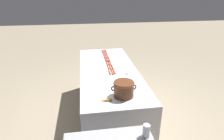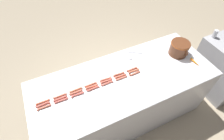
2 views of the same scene
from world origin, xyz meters
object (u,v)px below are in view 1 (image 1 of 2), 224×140
(hot_dog_6, at_px, (115,72))
(hot_dog_15, at_px, (104,54))
(bean_pot, at_px, (124,88))
(hot_dog_1, at_px, (107,54))
(hot_dog_18, at_px, (107,64))
(serving_spoon, at_px, (129,74))
(hot_dog_3, at_px, (109,60))
(hot_dog_11, at_px, (109,64))
(hot_dog_0, at_px, (106,51))
(hot_dog_17, at_px, (106,60))
(carrot, at_px, (104,100))
(hot_dog_10, at_px, (108,60))
(hot_dog_19, at_px, (109,68))
(hot_dog_7, at_px, (104,51))
(hot_dog_4, at_px, (111,64))
(hot_dog_13, at_px, (112,72))
(hot_dog_16, at_px, (105,57))
(hot_dog_5, at_px, (113,68))
(hot_dog_8, at_px, (105,54))
(soda_can, at_px, (146,131))
(hot_dog_9, at_px, (106,57))
(hot_dog_2, at_px, (108,57))
(hot_dog_20, at_px, (110,72))
(hot_dog_14, at_px, (103,51))
(hot_dog_12, at_px, (111,68))

(hot_dog_6, distance_m, hot_dog_15, 0.94)
(bean_pot, bearing_deg, hot_dog_1, -90.04)
(hot_dog_18, relative_size, serving_spoon, 0.65)
(hot_dog_18, bearing_deg, hot_dog_3, -109.47)
(hot_dog_11, xyz_separation_m, bean_pot, (-0.03, 1.10, 0.10))
(hot_dog_11, bearing_deg, hot_dog_0, -92.64)
(hot_dog_1, relative_size, hot_dog_17, 1.00)
(hot_dog_18, xyz_separation_m, carrot, (0.19, 1.20, 0.00))
(hot_dog_10, height_order, hot_dog_19, same)
(hot_dog_7, bearing_deg, carrot, 83.50)
(hot_dog_4, relative_size, hot_dog_15, 1.00)
(hot_dog_13, xyz_separation_m, hot_dog_16, (0.04, -0.76, 0.00))
(hot_dog_15, distance_m, hot_dog_18, 0.56)
(hot_dog_7, height_order, hot_dog_11, same)
(hot_dog_1, bearing_deg, hot_dog_17, 80.26)
(hot_dog_15, bearing_deg, hot_dog_5, 95.26)
(bean_pot, bearing_deg, hot_dog_0, -90.18)
(hot_dog_8, bearing_deg, soda_can, 91.99)
(hot_dog_9, xyz_separation_m, serving_spoon, (-0.25, 0.88, -0.00))
(hot_dog_3, distance_m, hot_dog_5, 0.38)
(hot_dog_5, distance_m, carrot, 1.04)
(serving_spoon, distance_m, soda_can, 1.36)
(hot_dog_3, xyz_separation_m, serving_spoon, (-0.21, 0.69, -0.00))
(hot_dog_1, height_order, hot_dog_3, same)
(hot_dog_9, bearing_deg, hot_dog_2, 164.43)
(hot_dog_9, xyz_separation_m, carrot, (0.22, 1.58, 0.00))
(hot_dog_5, height_order, hot_dog_19, same)
(hot_dog_13, distance_m, hot_dog_20, 0.04)
(hot_dog_18, bearing_deg, carrot, 81.07)
(hot_dog_9, xyz_separation_m, hot_dog_16, (0.04, 0.01, 0.00))
(hot_dog_7, height_order, hot_dog_15, same)
(hot_dog_9, distance_m, hot_dog_18, 0.38)
(hot_dog_7, bearing_deg, hot_dog_11, 89.99)
(bean_pot, bearing_deg, hot_dog_5, -90.33)
(hot_dog_15, bearing_deg, hot_dog_19, 89.84)
(hot_dog_14, bearing_deg, hot_dog_8, 100.42)
(hot_dog_1, relative_size, hot_dog_16, 1.00)
(hot_dog_0, distance_m, hot_dog_7, 0.04)
(hot_dog_0, distance_m, hot_dog_12, 0.95)
(hot_dog_12, height_order, hot_dog_15, same)
(hot_dog_5, xyz_separation_m, soda_can, (-0.05, 1.65, 0.06))
(hot_dog_1, xyz_separation_m, hot_dog_8, (0.03, -0.01, 0.00))
(hot_dog_15, bearing_deg, hot_dog_10, 95.01)
(hot_dog_14, distance_m, hot_dog_18, 0.75)
(hot_dog_3, relative_size, hot_dog_13, 1.00)
(hot_dog_11, relative_size, hot_dog_15, 1.00)
(hot_dog_17, distance_m, serving_spoon, 0.74)
(hot_dog_5, height_order, hot_dog_8, same)
(hot_dog_2, relative_size, hot_dog_16, 1.00)
(hot_dog_0, height_order, hot_dog_20, same)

